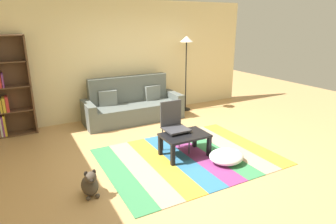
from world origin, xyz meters
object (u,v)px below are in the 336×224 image
pouf (226,157)px  coffee_table (185,138)px  bookshelf (0,90)px  dog (90,184)px  standing_lamp (186,49)px  couch (133,106)px  folding_chair (173,122)px  tv_remote (187,132)px

pouf → coffee_table: bearing=130.1°
bookshelf → pouf: (3.14, -3.04, -0.83)m
dog → standing_lamp: 4.39m
couch → pouf: bearing=-79.3°
couch → coffee_table: (0.06, -2.21, -0.01)m
dog → couch: bearing=57.7°
coffee_table → bookshelf: bearing=137.0°
standing_lamp → folding_chair: bearing=-126.6°
coffee_table → folding_chair: bearing=104.0°
couch → dog: size_ratio=5.69×
couch → standing_lamp: (1.50, 0.10, 1.23)m
pouf → folding_chair: size_ratio=0.64×
pouf → couch: bearing=100.7°
tv_remote → folding_chair: (-0.15, 0.23, 0.13)m
pouf → tv_remote: bearing=122.8°
couch → tv_remote: size_ratio=15.07×
folding_chair → coffee_table: bearing=-34.7°
pouf → standing_lamp: size_ratio=0.31×
couch → coffee_table: size_ratio=2.88×
bookshelf → coffee_table: bearing=-43.0°
bookshelf → tv_remote: (2.75, -2.45, -0.54)m
standing_lamp → folding_chair: (-1.51, -2.03, -1.03)m
couch → bookshelf: (-2.62, 0.28, 0.61)m
coffee_table → folding_chair: 0.35m
bookshelf → couch: bearing=-6.2°
standing_lamp → tv_remote: standing_lamp is taller
bookshelf → coffee_table: 3.71m
couch → coffee_table: 2.21m
bookshelf → coffee_table: bookshelf is taller
coffee_table → standing_lamp: bearing=57.9°
coffee_table → pouf: size_ratio=1.36×
coffee_table → standing_lamp: standing_lamp is taller
pouf → tv_remote: size_ratio=3.84×
pouf → tv_remote: (-0.38, 0.59, 0.29)m
bookshelf → coffee_table: size_ratio=2.52×
standing_lamp → pouf: bearing=-109.0°
coffee_table → dog: 1.77m
bookshelf → dog: (0.96, -2.90, -0.78)m
couch → pouf: couch is taller
pouf → folding_chair: (-0.53, 0.82, 0.42)m
dog → coffee_table: bearing=13.3°
pouf → tv_remote: 0.76m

